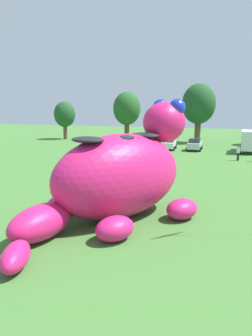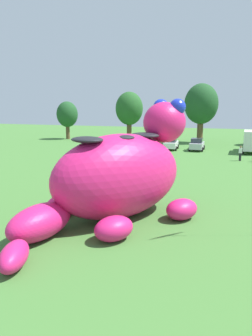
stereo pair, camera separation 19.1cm
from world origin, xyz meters
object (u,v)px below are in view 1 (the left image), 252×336
spectator_by_cars (158,162)px  spectator_wandering (113,144)px  giant_inflatable_creature (120,175)px  spectator_mid_field (149,174)px  car_blue (120,142)px  spectator_far_side (238,153)px  car_silver (195,144)px  box_truck (250,140)px  car_yellow (142,143)px  car_white (169,144)px

spectator_by_cars → spectator_wandering: size_ratio=1.00×
giant_inflatable_creature → spectator_mid_field: 7.64m
car_blue → spectator_far_side: (16.87, -6.38, -0.01)m
spectator_mid_field → car_blue: bearing=116.6°
car_silver → spectator_by_cars: (-1.33, -15.90, -0.01)m
giant_inflatable_creature → spectator_wandering: giant_inflatable_creature is taller
box_truck → spectator_by_cars: 18.59m
car_blue → spectator_by_cars: size_ratio=2.45×
car_blue → box_truck: 18.30m
spectator_by_cars → spectator_far_side: (7.17, 8.67, 0.00)m
car_silver → spectator_mid_field: (-0.62, -21.68, -0.01)m
car_yellow → spectator_mid_field: size_ratio=2.45×
spectator_wandering → giant_inflatable_creature: bearing=-67.1°
car_silver → spectator_wandering: size_ratio=2.42×
spectator_wandering → spectator_far_side: bearing=-10.9°
spectator_by_cars → car_yellow: bearing=112.5°
car_yellow → spectator_mid_field: car_yellow is taller
giant_inflatable_creature → spectator_far_side: bearing=74.5°
spectator_by_cars → box_truck: bearing=62.7°
car_blue → spectator_wandering: bearing=-86.7°
spectator_mid_field → spectator_wandering: 20.41m
giant_inflatable_creature → box_truck: (7.43, 29.76, -0.77)m
spectator_by_cars → spectator_far_side: same height
car_yellow → car_white: same height
giant_inflatable_creature → spectator_by_cars: size_ratio=7.43×
spectator_far_side → giant_inflatable_creature: bearing=-105.5°
giant_inflatable_creature → car_silver: bearing=89.5°
car_yellow → car_silver: same height
car_blue → car_white: bearing=4.3°
car_blue → spectator_mid_field: (10.41, -20.82, -0.01)m
spectator_far_side → box_truck: bearing=80.2°
car_yellow → box_truck: bearing=7.5°
car_blue → car_white: same height
car_white → spectator_wandering: car_white is taller
giant_inflatable_creature → car_yellow: (-7.13, 27.85, -1.51)m
car_white → spectator_by_cars: bearing=-81.5°
giant_inflatable_creature → spectator_far_side: (6.07, 21.92, -1.52)m
box_truck → spectator_mid_field: 23.63m
car_blue → box_truck: (18.23, 1.46, 0.74)m
car_yellow → box_truck: size_ratio=0.65×
car_blue → spectator_far_side: size_ratio=2.45×
giant_inflatable_creature → spectator_mid_field: giant_inflatable_creature is taller
car_blue → car_yellow: (3.67, -0.45, 0.00)m
spectator_far_side → car_blue: bearing=159.3°
spectator_mid_field → spectator_far_side: same height
car_yellow → car_silver: bearing=10.1°
car_yellow → spectator_by_cars: (6.03, -14.59, -0.01)m
car_yellow → spectator_mid_field: bearing=-71.7°
car_silver → box_truck: 7.26m
car_yellow → spectator_by_cars: size_ratio=2.45×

